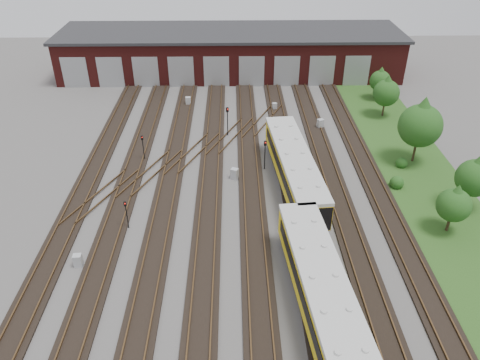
{
  "coord_description": "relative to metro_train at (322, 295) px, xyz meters",
  "views": [
    {
      "loc": [
        0.27,
        -30.3,
        24.83
      ],
      "look_at": [
        0.88,
        5.57,
        2.0
      ],
      "focal_mm": 35.0,
      "sensor_mm": 36.0,
      "label": 1
    }
  ],
  "objects": [
    {
      "name": "relay_cabinet_0",
      "position": [
        -17.64,
        5.28,
        -1.52
      ],
      "size": [
        0.67,
        0.58,
        1.06
      ],
      "primitive_type": "cube",
      "rotation": [
        0.0,
        0.0,
        0.07
      ],
      "color": "#ADB0B3",
      "rests_on": "ground"
    },
    {
      "name": "grass_verge",
      "position": [
        13.0,
        18.63,
        -2.03
      ],
      "size": [
        8.0,
        55.0,
        0.05
      ],
      "primitive_type": "cube",
      "color": "#234617",
      "rests_on": "ground"
    },
    {
      "name": "bush_0",
      "position": [
        10.0,
        15.84,
        -1.39
      ],
      "size": [
        1.34,
        1.34,
        1.34
      ],
      "primitive_type": "sphere",
      "color": "#154614",
      "rests_on": "ground"
    },
    {
      "name": "signal_mast_0",
      "position": [
        -14.68,
        9.91,
        -0.32
      ],
      "size": [
        0.24,
        0.22,
        2.71
      ],
      "rotation": [
        0.0,
        0.0,
        0.23
      ],
      "color": "black",
      "rests_on": "ground"
    },
    {
      "name": "relay_cabinet_1",
      "position": [
        -11.6,
        36.01,
        -1.51
      ],
      "size": [
        0.68,
        0.58,
        1.1
      ],
      "primitive_type": "cube",
      "rotation": [
        0.0,
        0.0,
        0.05
      ],
      "color": "#ADB0B3",
      "rests_on": "ground"
    },
    {
      "name": "tree_0",
      "position": [
        13.15,
        32.17,
        1.39
      ],
      "size": [
        3.23,
        3.23,
        5.36
      ],
      "color": "#312516",
      "rests_on": "ground"
    },
    {
      "name": "ground",
      "position": [
        -6.0,
        8.63,
        -2.06
      ],
      "size": [
        120.0,
        120.0,
        0.0
      ],
      "primitive_type": "plane",
      "color": "#4A4845",
      "rests_on": "ground"
    },
    {
      "name": "relay_cabinet_4",
      "position": [
        4.71,
        28.81,
        -1.49
      ],
      "size": [
        0.84,
        0.77,
        1.14
      ],
      "primitive_type": "cube",
      "rotation": [
        0.0,
        0.0,
        0.35
      ],
      "color": "#ADB0B3",
      "rests_on": "ground"
    },
    {
      "name": "maintenance_shed",
      "position": [
        -6.01,
        48.61,
        1.15
      ],
      "size": [
        51.0,
        12.5,
        6.35
      ],
      "color": "#511614",
      "rests_on": "ground"
    },
    {
      "name": "track_network",
      "position": [
        -6.17,
        9.22,
        -1.95
      ],
      "size": [
        30.4,
        70.0,
        0.33
      ],
      "color": "black",
      "rests_on": "ground"
    },
    {
      "name": "signal_mast_3",
      "position": [
        -2.52,
        19.44,
        0.01
      ],
      "size": [
        0.27,
        0.25,
        3.23
      ],
      "rotation": [
        0.0,
        0.0,
        0.16
      ],
      "color": "black",
      "rests_on": "ground"
    },
    {
      "name": "tree_2",
      "position": [
        13.2,
        20.76,
        2.62
      ],
      "size": [
        4.39,
        4.39,
        7.27
      ],
      "color": "#312516",
      "rests_on": "ground"
    },
    {
      "name": "relay_cabinet_2",
      "position": [
        -5.61,
        17.65,
        -1.5
      ],
      "size": [
        0.84,
        0.79,
        1.12
      ],
      "primitive_type": "cube",
      "rotation": [
        0.0,
        0.0,
        -0.43
      ],
      "color": "#ADB0B3",
      "rests_on": "ground"
    },
    {
      "name": "signal_mast_1",
      "position": [
        -15.12,
        21.47,
        -0.22
      ],
      "size": [
        0.26,
        0.25,
        2.88
      ],
      "rotation": [
        0.0,
        0.0,
        0.33
      ],
      "color": "black",
      "rests_on": "ground"
    },
    {
      "name": "tree_4",
      "position": [
        15.33,
        12.39,
        1.49
      ],
      "size": [
        3.33,
        3.33,
        5.52
      ],
      "color": "#312516",
      "rests_on": "ground"
    },
    {
      "name": "bush_1",
      "position": [
        11.66,
        19.66,
        -1.46
      ],
      "size": [
        1.2,
        1.2,
        1.2
      ],
      "primitive_type": "sphere",
      "color": "#154614",
      "rests_on": "ground"
    },
    {
      "name": "metro_train",
      "position": [
        0.0,
        0.0,
        0.0
      ],
      "size": [
        4.4,
        48.5,
        3.37
      ],
      "rotation": [
        0.0,
        0.0,
        0.09
      ],
      "color": "black",
      "rests_on": "ground"
    },
    {
      "name": "tree_1",
      "position": [
        13.94,
        37.6,
        0.86
      ],
      "size": [
        2.74,
        2.74,
        4.54
      ],
      "color": "#312516",
      "rests_on": "ground"
    },
    {
      "name": "tree_3",
      "position": [
        12.25,
        9.08,
        0.92
      ],
      "size": [
        2.79,
        2.79,
        4.63
      ],
      "color": "#312516",
      "rests_on": "ground"
    },
    {
      "name": "signal_mast_2",
      "position": [
        -6.34,
        27.08,
        0.18
      ],
      "size": [
        0.31,
        0.3,
        3.51
      ],
      "rotation": [
        0.0,
        0.0,
        0.4
      ],
      "color": "black",
      "rests_on": "ground"
    },
    {
      "name": "bush_2",
      "position": [
        15.65,
        24.69,
        -1.33
      ],
      "size": [
        1.46,
        1.46,
        1.46
      ],
      "primitive_type": "sphere",
      "color": "#154614",
      "rests_on": "ground"
    },
    {
      "name": "relay_cabinet_3",
      "position": [
        -0.34,
        34.25,
        -1.58
      ],
      "size": [
        0.67,
        0.6,
        0.94
      ],
      "primitive_type": "cube",
      "rotation": [
        0.0,
        0.0,
        0.26
      ],
      "color": "#ADB0B3",
      "rests_on": "ground"
    }
  ]
}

